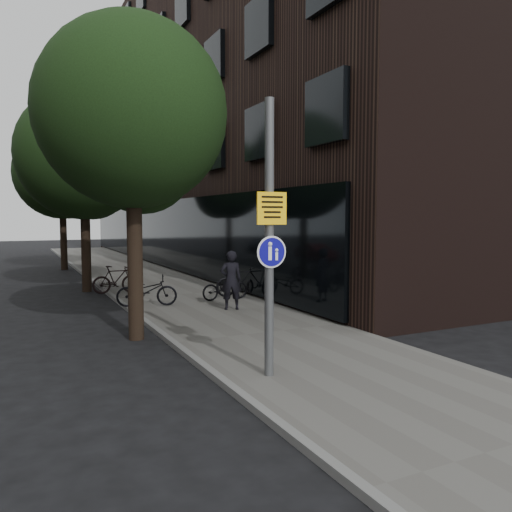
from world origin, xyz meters
TOP-DOWN VIEW (x-y plane):
  - ground at (0.00, 0.00)m, footprint 120.00×120.00m
  - sidewalk at (0.25, 10.00)m, footprint 4.50×60.00m
  - curb_edge at (-2.00, 10.00)m, footprint 0.15×60.00m
  - building_right_dark_brick at (8.50, 22.00)m, footprint 12.00×40.00m
  - street_tree_near at (-2.53, 4.64)m, footprint 4.40×4.40m
  - street_tree_mid at (-2.53, 13.14)m, footprint 5.00×5.00m
  - street_tree_far at (-2.53, 22.14)m, footprint 5.00×5.00m
  - signpost at (-1.19, 0.38)m, footprint 0.56×0.16m
  - pedestrian at (0.70, 6.44)m, footprint 0.75×0.60m
  - parked_bike_facade_near at (1.22, 8.17)m, footprint 1.70×0.68m
  - parked_bike_facade_far at (2.00, 8.59)m, footprint 1.84×0.77m
  - parked_bike_curb_near at (-1.45, 8.12)m, footprint 1.96×1.08m
  - parked_bike_curb_far at (-1.80, 11.23)m, footprint 1.71×0.53m

SIDE VIEW (x-z plane):
  - ground at x=0.00m, z-range 0.00..0.00m
  - sidewalk at x=0.25m, z-range 0.00..0.12m
  - curb_edge at x=-2.00m, z-range 0.00..0.13m
  - parked_bike_facade_near at x=1.22m, z-range 0.12..0.99m
  - parked_bike_curb_near at x=-1.45m, z-range 0.12..1.10m
  - parked_bike_curb_far at x=-1.80m, z-range 0.12..1.14m
  - parked_bike_facade_far at x=2.00m, z-range 0.12..1.19m
  - pedestrian at x=0.70m, z-range 0.12..1.90m
  - signpost at x=-1.19m, z-range 0.14..4.95m
  - street_tree_near at x=-2.53m, z-range 1.36..8.86m
  - street_tree_mid at x=-2.53m, z-range 1.21..9.01m
  - street_tree_far at x=-2.53m, z-range 1.21..9.01m
  - building_right_dark_brick at x=8.50m, z-range 0.00..18.00m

